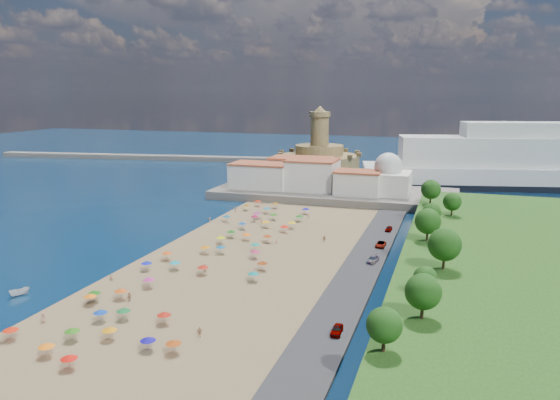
% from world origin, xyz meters
% --- Properties ---
extents(ground, '(700.00, 700.00, 0.00)m').
position_xyz_m(ground, '(0.00, 0.00, 0.00)').
color(ground, '#071938').
rests_on(ground, ground).
extents(terrace, '(90.00, 36.00, 3.00)m').
position_xyz_m(terrace, '(10.00, 73.00, 1.50)').
color(terrace, '#59544C').
rests_on(terrace, ground).
extents(jetty, '(18.00, 70.00, 2.40)m').
position_xyz_m(jetty, '(-12.00, 108.00, 1.20)').
color(jetty, '#59544C').
rests_on(jetty, ground).
extents(breakwater, '(199.03, 34.77, 2.60)m').
position_xyz_m(breakwater, '(-110.00, 153.00, 1.30)').
color(breakwater, '#59544C').
rests_on(breakwater, ground).
extents(waterfront_buildings, '(57.00, 29.00, 11.00)m').
position_xyz_m(waterfront_buildings, '(-3.05, 73.64, 7.88)').
color(waterfront_buildings, silver).
rests_on(waterfront_buildings, terrace).
extents(domed_building, '(16.00, 16.00, 15.00)m').
position_xyz_m(domed_building, '(30.00, 71.00, 8.97)').
color(domed_building, silver).
rests_on(domed_building, terrace).
extents(fortress, '(40.00, 40.00, 32.40)m').
position_xyz_m(fortress, '(-12.00, 138.00, 6.68)').
color(fortress, olive).
rests_on(fortress, ground).
extents(cruise_ship, '(152.79, 54.22, 33.11)m').
position_xyz_m(cruise_ship, '(89.53, 119.80, 9.80)').
color(cruise_ship, black).
rests_on(cruise_ship, ground).
extents(beach_parasols, '(30.27, 116.90, 2.20)m').
position_xyz_m(beach_parasols, '(-1.41, -9.73, 2.15)').
color(beach_parasols, gray).
rests_on(beach_parasols, beach).
extents(beachgoers, '(39.62, 93.71, 1.87)m').
position_xyz_m(beachgoers, '(0.08, -6.34, 1.11)').
color(beachgoers, tan).
rests_on(beachgoers, beach).
extents(moored_boats, '(7.93, 17.43, 1.53)m').
position_xyz_m(moored_boats, '(-25.46, -50.74, 0.75)').
color(moored_boats, white).
rests_on(moored_boats, ground).
extents(parked_cars, '(2.80, 74.09, 1.44)m').
position_xyz_m(parked_cars, '(36.00, -2.19, 1.40)').
color(parked_cars, gray).
rests_on(parked_cars, promenade).
extents(hillside_trees, '(12.39, 105.23, 8.19)m').
position_xyz_m(hillside_trees, '(49.00, -6.24, 10.33)').
color(hillside_trees, '#382314').
rests_on(hillside_trees, hillside).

